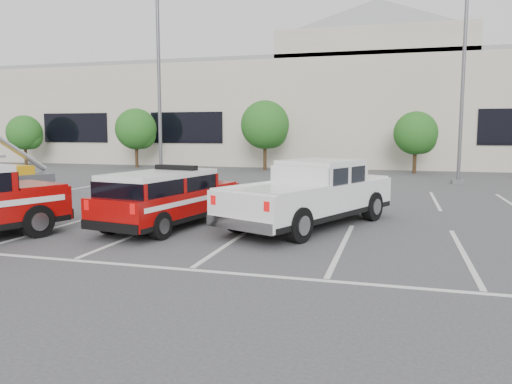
# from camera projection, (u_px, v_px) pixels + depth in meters

# --- Properties ---
(ground) EXTENTS (120.00, 120.00, 0.00)m
(ground) POSITION_uv_depth(u_px,v_px,m) (234.00, 240.00, 12.60)
(ground) COLOR #3B3B3E
(ground) RESTS_ON ground
(stall_markings) EXTENTS (23.00, 15.00, 0.01)m
(stall_markings) POSITION_uv_depth(u_px,v_px,m) (276.00, 212.00, 16.90)
(stall_markings) COLOR silver
(stall_markings) RESTS_ON ground
(convention_building) EXTENTS (60.00, 16.99, 13.20)m
(convention_building) POSITION_uv_depth(u_px,v_px,m) (353.00, 108.00, 42.41)
(convention_building) COLOR beige
(convention_building) RESTS_ON ground
(tree_far_left) EXTENTS (2.77, 2.77, 3.99)m
(tree_far_left) POSITION_uv_depth(u_px,v_px,m) (26.00, 134.00, 40.08)
(tree_far_left) COLOR #3F2B19
(tree_far_left) RESTS_ON ground
(tree_left) EXTENTS (3.07, 3.07, 4.42)m
(tree_left) POSITION_uv_depth(u_px,v_px,m) (137.00, 130.00, 37.34)
(tree_left) COLOR #3F2B19
(tree_left) RESTS_ON ground
(tree_mid_left) EXTENTS (3.37, 3.37, 4.85)m
(tree_mid_left) POSITION_uv_depth(u_px,v_px,m) (266.00, 127.00, 34.61)
(tree_mid_left) COLOR #3F2B19
(tree_mid_left) RESTS_ON ground
(tree_mid_right) EXTENTS (2.77, 2.77, 3.99)m
(tree_mid_right) POSITION_uv_depth(u_px,v_px,m) (417.00, 135.00, 31.98)
(tree_mid_right) COLOR #3F2B19
(tree_mid_right) RESTS_ON ground
(light_pole_left) EXTENTS (0.90, 0.60, 10.24)m
(light_pole_left) POSITION_uv_depth(u_px,v_px,m) (159.00, 83.00, 25.59)
(light_pole_left) COLOR #59595E
(light_pole_left) RESTS_ON ground
(light_pole_mid) EXTENTS (0.90, 0.60, 10.24)m
(light_pole_mid) POSITION_uv_depth(u_px,v_px,m) (463.00, 83.00, 25.36)
(light_pole_mid) COLOR #59595E
(light_pole_mid) RESTS_ON ground
(fire_chief_suv) EXTENTS (2.69, 5.24, 1.76)m
(fire_chief_suv) POSITION_uv_depth(u_px,v_px,m) (168.00, 202.00, 14.24)
(fire_chief_suv) COLOR #8F0806
(fire_chief_suv) RESTS_ON ground
(white_pickup) EXTENTS (4.43, 6.51, 1.90)m
(white_pickup) POSITION_uv_depth(u_px,v_px,m) (311.00, 200.00, 14.38)
(white_pickup) COLOR silver
(white_pickup) RESTS_ON ground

